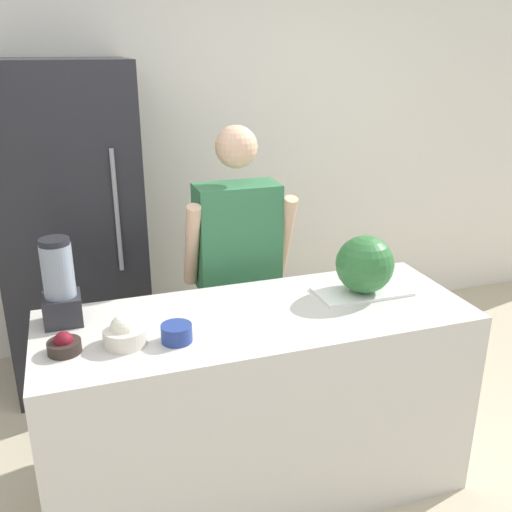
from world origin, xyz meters
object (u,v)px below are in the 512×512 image
refrigerator (73,230)px  watermelon (365,264)px  bowl_cream (125,333)px  bowl_small_blue (177,333)px  person (238,277)px  blender (60,285)px  bowl_cherries (64,345)px

refrigerator → watermelon: refrigerator is taller
bowl_cream → bowl_small_blue: bearing=-11.6°
person → bowl_small_blue: 0.86m
refrigerator → watermelon: 1.75m
watermelon → blender: 1.31m
refrigerator → watermelon: size_ratio=7.24×
bowl_small_blue → bowl_cream: bearing=168.4°
refrigerator → person: (0.80, -0.68, -0.13)m
person → watermelon: (0.43, -0.55, 0.22)m
bowl_cream → blender: blender is taller
bowl_cream → blender: size_ratio=0.46×
refrigerator → person: 1.06m
watermelon → blender: size_ratio=0.72×
refrigerator → bowl_cherries: size_ratio=15.34×
refrigerator → bowl_cream: (0.15, -1.37, -0.01)m
watermelon → bowl_cherries: size_ratio=2.12×
refrigerator → blender: 1.11m
bowl_cherries → blender: 0.29m
refrigerator → bowl_cream: refrigerator is taller
refrigerator → person: size_ratio=1.18×
person → bowl_cream: size_ratio=9.74×
watermelon → bowl_cherries: (-1.30, -0.12, -0.11)m
watermelon → bowl_small_blue: watermelon is taller
watermelon → blender: (-1.30, 0.13, 0.02)m
bowl_cream → bowl_small_blue: bowl_cream is taller
watermelon → bowl_small_blue: (-0.89, -0.17, -0.11)m
bowl_cherries → bowl_small_blue: bearing=-6.6°
watermelon → bowl_small_blue: 0.91m
bowl_cherries → bowl_cream: 0.22m
bowl_small_blue → watermelon: bearing=10.8°
bowl_small_blue → bowl_cherries: bearing=173.4°
blender → refrigerator: bearing=86.4°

